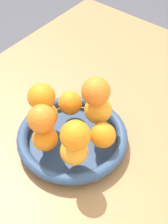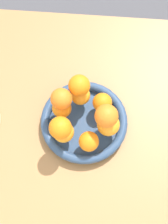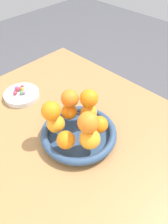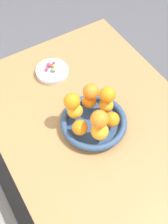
# 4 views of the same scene
# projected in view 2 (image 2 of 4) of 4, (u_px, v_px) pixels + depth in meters

# --- Properties ---
(ground_plane) EXTENTS (6.00, 6.00, 0.00)m
(ground_plane) POSITION_uv_depth(u_px,v_px,m) (88.00, 168.00, 1.74)
(ground_plane) COLOR #4C4C51
(dining_table) EXTENTS (1.10, 0.76, 0.74)m
(dining_table) POSITION_uv_depth(u_px,v_px,m) (90.00, 128.00, 1.13)
(dining_table) COLOR #9E7042
(dining_table) RESTS_ON ground_plane
(fruit_bowl) EXTENTS (0.26, 0.26, 0.04)m
(fruit_bowl) POSITION_uv_depth(u_px,v_px,m) (84.00, 122.00, 1.02)
(fruit_bowl) COLOR navy
(fruit_bowl) RESTS_ON dining_table
(orange_0) EXTENTS (0.07, 0.07, 0.07)m
(orange_0) POSITION_uv_depth(u_px,v_px,m) (108.00, 125.00, 0.97)
(orange_0) COLOR orange
(orange_0) RESTS_ON fruit_bowl
(orange_1) EXTENTS (0.06, 0.06, 0.06)m
(orange_1) POSITION_uv_depth(u_px,v_px,m) (102.00, 103.00, 0.99)
(orange_1) COLOR orange
(orange_1) RESTS_ON fruit_bowl
(orange_2) EXTENTS (0.06, 0.06, 0.06)m
(orange_2) POSITION_uv_depth(u_px,v_px,m) (81.00, 95.00, 1.00)
(orange_2) COLOR orange
(orange_2) RESTS_ON fruit_bowl
(orange_3) EXTENTS (0.06, 0.06, 0.06)m
(orange_3) POSITION_uv_depth(u_px,v_px,m) (62.00, 108.00, 0.99)
(orange_3) COLOR orange
(orange_3) RESTS_ON fruit_bowl
(orange_4) EXTENTS (0.06, 0.06, 0.06)m
(orange_4) POSITION_uv_depth(u_px,v_px,m) (63.00, 132.00, 0.96)
(orange_4) COLOR orange
(orange_4) RESTS_ON fruit_bowl
(orange_5) EXTENTS (0.06, 0.06, 0.06)m
(orange_5) POSITION_uv_depth(u_px,v_px,m) (88.00, 141.00, 0.95)
(orange_5) COLOR orange
(orange_5) RESTS_ON fruit_bowl
(orange_6) EXTENTS (0.06, 0.06, 0.06)m
(orange_6) POSITION_uv_depth(u_px,v_px,m) (106.00, 116.00, 0.91)
(orange_6) COLOR orange
(orange_6) RESTS_ON orange_0
(orange_7) EXTENTS (0.06, 0.06, 0.06)m
(orange_7) POSITION_uv_depth(u_px,v_px,m) (61.00, 99.00, 0.93)
(orange_7) COLOR orange
(orange_7) RESTS_ON orange_3
(orange_8) EXTENTS (0.06, 0.06, 0.06)m
(orange_8) POSITION_uv_depth(u_px,v_px,m) (60.00, 128.00, 0.90)
(orange_8) COLOR orange
(orange_8) RESTS_ON orange_4
(orange_9) EXTENTS (0.06, 0.06, 0.06)m
(orange_9) POSITION_uv_depth(u_px,v_px,m) (79.00, 86.00, 0.95)
(orange_9) COLOR orange
(orange_9) RESTS_ON orange_2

